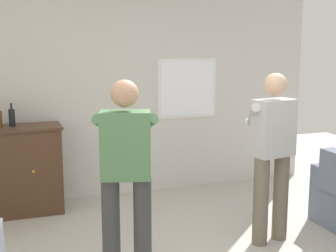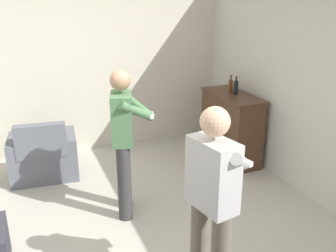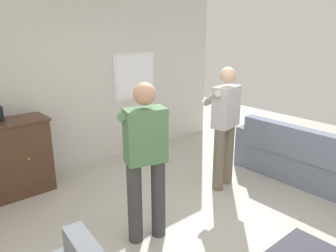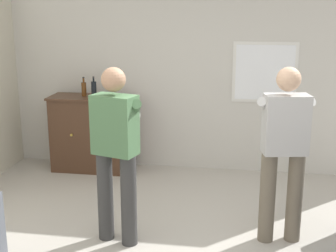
{
  "view_description": "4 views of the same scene",
  "coord_description": "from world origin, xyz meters",
  "px_view_note": "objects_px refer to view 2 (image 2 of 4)",
  "views": [
    {
      "loc": [
        -1.45,
        -3.16,
        1.97
      ],
      "look_at": [
        -0.1,
        0.66,
        1.24
      ],
      "focal_mm": 50.0,
      "sensor_mm": 36.0,
      "label": 1
    },
    {
      "loc": [
        3.15,
        -0.59,
        2.42
      ],
      "look_at": [
        -0.01,
        0.7,
        1.21
      ],
      "focal_mm": 40.0,
      "sensor_mm": 36.0,
      "label": 2
    },
    {
      "loc": [
        -2.35,
        -2.06,
        2.18
      ],
      "look_at": [
        -0.1,
        0.58,
        1.12
      ],
      "focal_mm": 35.0,
      "sensor_mm": 36.0,
      "label": 3
    },
    {
      "loc": [
        0.57,
        -3.58,
        2.21
      ],
      "look_at": [
        -0.08,
        0.44,
        1.15
      ],
      "focal_mm": 50.0,
      "sensor_mm": 36.0,
      "label": 4
    }
  ],
  "objects_px": {
    "sideboard_cabinet": "(231,127)",
    "person_standing_right": "(213,200)",
    "bottle_wine_green": "(236,87)",
    "armchair": "(44,158)",
    "bottle_liquor_amber": "(231,86)",
    "person_standing_left": "(124,137)"
  },
  "relations": [
    {
      "from": "sideboard_cabinet",
      "to": "person_standing_right",
      "type": "bearing_deg",
      "value": -34.38
    },
    {
      "from": "person_standing_left",
      "to": "sideboard_cabinet",
      "type": "bearing_deg",
      "value": 114.31
    },
    {
      "from": "person_standing_right",
      "to": "bottle_liquor_amber",
      "type": "bearing_deg",
      "value": 146.43
    },
    {
      "from": "armchair",
      "to": "sideboard_cabinet",
      "type": "xyz_separation_m",
      "value": [
        0.42,
        2.69,
        0.23
      ]
    },
    {
      "from": "person_standing_left",
      "to": "bottle_liquor_amber",
      "type": "bearing_deg",
      "value": 116.68
    },
    {
      "from": "armchair",
      "to": "person_standing_right",
      "type": "height_order",
      "value": "person_standing_right"
    },
    {
      "from": "armchair",
      "to": "bottle_liquor_amber",
      "type": "xyz_separation_m",
      "value": [
        0.31,
        2.72,
        0.84
      ]
    },
    {
      "from": "bottle_wine_green",
      "to": "person_standing_left",
      "type": "distance_m",
      "value": 2.1
    },
    {
      "from": "sideboard_cabinet",
      "to": "armchair",
      "type": "bearing_deg",
      "value": -98.82
    },
    {
      "from": "sideboard_cabinet",
      "to": "bottle_liquor_amber",
      "type": "distance_m",
      "value": 0.62
    },
    {
      "from": "bottle_liquor_amber",
      "to": "person_standing_right",
      "type": "relative_size",
      "value": 0.15
    },
    {
      "from": "armchair",
      "to": "person_standing_left",
      "type": "distance_m",
      "value": 1.64
    },
    {
      "from": "bottle_wine_green",
      "to": "bottle_liquor_amber",
      "type": "height_order",
      "value": "bottle_wine_green"
    },
    {
      "from": "bottle_wine_green",
      "to": "bottle_liquor_amber",
      "type": "distance_m",
      "value": 0.14
    },
    {
      "from": "bottle_wine_green",
      "to": "person_standing_left",
      "type": "relative_size",
      "value": 0.16
    },
    {
      "from": "person_standing_left",
      "to": "bottle_wine_green",
      "type": "bearing_deg",
      "value": 113.29
    },
    {
      "from": "bottle_wine_green",
      "to": "person_standing_right",
      "type": "xyz_separation_m",
      "value": [
        2.35,
        -1.66,
        -0.19
      ]
    },
    {
      "from": "sideboard_cabinet",
      "to": "person_standing_left",
      "type": "xyz_separation_m",
      "value": [
        0.86,
        -1.9,
        0.42
      ]
    },
    {
      "from": "sideboard_cabinet",
      "to": "person_standing_right",
      "type": "relative_size",
      "value": 0.67
    },
    {
      "from": "armchair",
      "to": "person_standing_right",
      "type": "relative_size",
      "value": 0.56
    },
    {
      "from": "person_standing_left",
      "to": "person_standing_right",
      "type": "distance_m",
      "value": 1.55
    },
    {
      "from": "armchair",
      "to": "sideboard_cabinet",
      "type": "height_order",
      "value": "sideboard_cabinet"
    }
  ]
}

